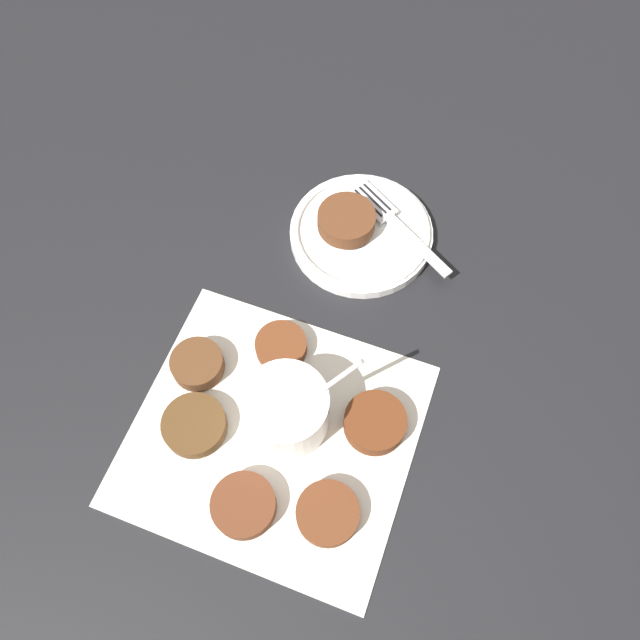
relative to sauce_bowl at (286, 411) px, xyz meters
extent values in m
plane|color=black|center=(0.01, -0.01, -0.03)|extent=(4.00, 4.00, 0.00)
cube|color=silver|center=(0.01, 0.02, -0.03)|extent=(0.33, 0.31, 0.00)
cylinder|color=white|center=(0.00, 0.00, 0.00)|extent=(0.09, 0.09, 0.06)
cylinder|color=gold|center=(0.00, 0.00, -0.01)|extent=(0.07, 0.07, 0.03)
cone|color=white|center=(0.04, 0.00, 0.03)|extent=(0.02, 0.02, 0.02)
cylinder|color=silver|center=(-0.03, -0.02, 0.04)|extent=(0.07, 0.04, 0.10)
cylinder|color=#4E2F1A|center=(0.11, -0.04, -0.02)|extent=(0.06, 0.06, 0.02)
cylinder|color=#552C1A|center=(0.02, 0.10, -0.02)|extent=(0.06, 0.06, 0.02)
cylinder|color=#592E18|center=(0.02, -0.08, -0.02)|extent=(0.06, 0.06, 0.02)
cylinder|color=#493018|center=(0.09, 0.03, -0.02)|extent=(0.07, 0.07, 0.02)
cylinder|color=#572D19|center=(-0.06, 0.09, -0.02)|extent=(0.06, 0.06, 0.02)
cylinder|color=#542914|center=(-0.09, -0.01, -0.02)|extent=(0.07, 0.07, 0.02)
cylinder|color=white|center=(-0.04, -0.25, -0.03)|extent=(0.17, 0.17, 0.01)
torus|color=white|center=(-0.04, -0.25, -0.02)|extent=(0.17, 0.17, 0.01)
cylinder|color=#512D19|center=(-0.02, -0.25, 0.00)|extent=(0.07, 0.07, 0.02)
cube|color=silver|center=(-0.11, -0.23, -0.01)|extent=(0.09, 0.08, 0.00)
cube|color=silver|center=(-0.05, -0.29, -0.01)|extent=(0.07, 0.06, 0.00)
cube|color=black|center=(-0.05, -0.29, -0.01)|extent=(0.04, 0.04, 0.00)
cube|color=black|center=(-0.05, -0.29, -0.01)|extent=(0.04, 0.04, 0.00)
cube|color=black|center=(-0.05, -0.28, -0.01)|extent=(0.04, 0.04, 0.00)
camera|label=1|loc=(-0.07, 0.19, 0.61)|focal=35.00mm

